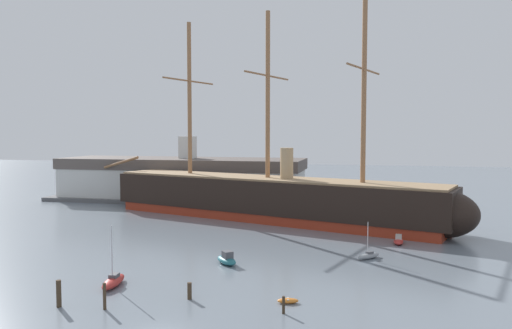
{
  "coord_description": "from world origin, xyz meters",
  "views": [
    {
      "loc": [
        15.09,
        -33.36,
        15.16
      ],
      "look_at": [
        -1.03,
        36.35,
        10.47
      ],
      "focal_mm": 34.66,
      "sensor_mm": 36.0,
      "label": 1
    }
  ],
  "objects_px": {
    "mooring_piling_right_pair": "(190,291)",
    "motorboat_alongside_stern": "(399,241)",
    "mooring_piling_nearest": "(59,294)",
    "mooring_piling_midwater": "(284,305)",
    "sailboat_foreground_left": "(113,281)",
    "motorboat_near_centre": "(227,259)",
    "dinghy_distant_centre": "(296,208)",
    "sailboat_far_right": "(451,221)",
    "dockside_warehouse_left": "(182,179)",
    "dinghy_foreground_right": "(288,301)",
    "sailboat_mid_right": "(369,256)",
    "mooring_piling_left_pair": "(105,296)",
    "tall_ship": "(268,197)"
  },
  "relations": [
    {
      "from": "tall_ship",
      "to": "dinghy_distant_centre",
      "type": "relative_size",
      "value": 26.2
    },
    {
      "from": "motorboat_alongside_stern",
      "to": "sailboat_foreground_left",
      "type": "bearing_deg",
      "value": -138.25
    },
    {
      "from": "sailboat_far_right",
      "to": "mooring_piling_nearest",
      "type": "distance_m",
      "value": 63.33
    },
    {
      "from": "dinghy_distant_centre",
      "to": "dockside_warehouse_left",
      "type": "bearing_deg",
      "value": 163.57
    },
    {
      "from": "mooring_piling_nearest",
      "to": "dinghy_distant_centre",
      "type": "bearing_deg",
      "value": 78.13
    },
    {
      "from": "mooring_piling_nearest",
      "to": "sailboat_far_right",
      "type": "bearing_deg",
      "value": 51.44
    },
    {
      "from": "sailboat_far_right",
      "to": "mooring_piling_nearest",
      "type": "relative_size",
      "value": 2.03
    },
    {
      "from": "sailboat_far_right",
      "to": "tall_ship",
      "type": "bearing_deg",
      "value": -173.7
    },
    {
      "from": "motorboat_near_centre",
      "to": "sailboat_far_right",
      "type": "xyz_separation_m",
      "value": [
        29.24,
        32.81,
        -0.14
      ]
    },
    {
      "from": "mooring_piling_right_pair",
      "to": "dockside_warehouse_left",
      "type": "height_order",
      "value": "dockside_warehouse_left"
    },
    {
      "from": "mooring_piling_nearest",
      "to": "mooring_piling_left_pair",
      "type": "distance_m",
      "value": 4.2
    },
    {
      "from": "dinghy_foreground_right",
      "to": "mooring_piling_left_pair",
      "type": "bearing_deg",
      "value": -161.36
    },
    {
      "from": "motorboat_alongside_stern",
      "to": "mooring_piling_left_pair",
      "type": "relative_size",
      "value": 1.35
    },
    {
      "from": "mooring_piling_right_pair",
      "to": "dinghy_foreground_right",
      "type": "bearing_deg",
      "value": 6.24
    },
    {
      "from": "tall_ship",
      "to": "sailboat_foreground_left",
      "type": "relative_size",
      "value": 11.8
    },
    {
      "from": "mooring_piling_right_pair",
      "to": "mooring_piling_nearest",
      "type": "bearing_deg",
      "value": -156.73
    },
    {
      "from": "tall_ship",
      "to": "mooring_piling_nearest",
      "type": "relative_size",
      "value": 30.37
    },
    {
      "from": "motorboat_alongside_stern",
      "to": "mooring_piling_midwater",
      "type": "height_order",
      "value": "mooring_piling_midwater"
    },
    {
      "from": "tall_ship",
      "to": "motorboat_near_centre",
      "type": "distance_m",
      "value": 29.66
    },
    {
      "from": "motorboat_alongside_stern",
      "to": "dockside_warehouse_left",
      "type": "xyz_separation_m",
      "value": [
        -44.86,
        34.48,
        4.2
      ]
    },
    {
      "from": "motorboat_near_centre",
      "to": "dockside_warehouse_left",
      "type": "height_order",
      "value": "dockside_warehouse_left"
    },
    {
      "from": "dinghy_foreground_right",
      "to": "mooring_piling_right_pair",
      "type": "bearing_deg",
      "value": -173.76
    },
    {
      "from": "mooring_piling_right_pair",
      "to": "dockside_warehouse_left",
      "type": "distance_m",
      "value": 66.8
    },
    {
      "from": "dinghy_distant_centre",
      "to": "motorboat_near_centre",
      "type": "bearing_deg",
      "value": -92.76
    },
    {
      "from": "motorboat_alongside_stern",
      "to": "sailboat_far_right",
      "type": "relative_size",
      "value": 0.65
    },
    {
      "from": "sailboat_mid_right",
      "to": "mooring_piling_left_pair",
      "type": "xyz_separation_m",
      "value": [
        -21.96,
        -22.5,
        0.78
      ]
    },
    {
      "from": "dinghy_distant_centre",
      "to": "sailboat_foreground_left",
      "type": "bearing_deg",
      "value": -101.54
    },
    {
      "from": "sailboat_foreground_left",
      "to": "mooring_piling_midwater",
      "type": "bearing_deg",
      "value": -11.39
    },
    {
      "from": "mooring_piling_right_pair",
      "to": "dockside_warehouse_left",
      "type": "bearing_deg",
      "value": 112.12
    },
    {
      "from": "mooring_piling_midwater",
      "to": "mooring_piling_nearest",
      "type": "bearing_deg",
      "value": -171.69
    },
    {
      "from": "dinghy_distant_centre",
      "to": "mooring_piling_midwater",
      "type": "xyz_separation_m",
      "value": [
        7.04,
        -55.44,
        0.43
      ]
    },
    {
      "from": "mooring_piling_right_pair",
      "to": "motorboat_alongside_stern",
      "type": "bearing_deg",
      "value": 54.12
    },
    {
      "from": "dinghy_foreground_right",
      "to": "dinghy_distant_centre",
      "type": "height_order",
      "value": "dinghy_distant_centre"
    },
    {
      "from": "motorboat_alongside_stern",
      "to": "mooring_piling_right_pair",
      "type": "relative_size",
      "value": 2.04
    },
    {
      "from": "mooring_piling_nearest",
      "to": "dockside_warehouse_left",
      "type": "distance_m",
      "value": 67.94
    },
    {
      "from": "dinghy_foreground_right",
      "to": "motorboat_alongside_stern",
      "type": "relative_size",
      "value": 0.65
    },
    {
      "from": "sailboat_mid_right",
      "to": "dinghy_distant_centre",
      "type": "distance_m",
      "value": 38.04
    },
    {
      "from": "tall_ship",
      "to": "dinghy_distant_centre",
      "type": "distance_m",
      "value": 13.04
    },
    {
      "from": "tall_ship",
      "to": "mooring_piling_midwater",
      "type": "distance_m",
      "value": 44.65
    },
    {
      "from": "mooring_piling_midwater",
      "to": "mooring_piling_left_pair",
      "type": "bearing_deg",
      "value": -170.71
    },
    {
      "from": "sailboat_far_right",
      "to": "motorboat_alongside_stern",
      "type": "bearing_deg",
      "value": -117.85
    },
    {
      "from": "motorboat_alongside_stern",
      "to": "dinghy_distant_centre",
      "type": "xyz_separation_m",
      "value": [
        -17.84,
        26.51,
        -0.13
      ]
    },
    {
      "from": "dinghy_foreground_right",
      "to": "motorboat_alongside_stern",
      "type": "height_order",
      "value": "motorboat_alongside_stern"
    },
    {
      "from": "dinghy_foreground_right",
      "to": "mooring_piling_nearest",
      "type": "xyz_separation_m",
      "value": [
        -19.22,
        -5.42,
        0.96
      ]
    },
    {
      "from": "mooring_piling_left_pair",
      "to": "mooring_piling_right_pair",
      "type": "distance_m",
      "value": 7.4
    },
    {
      "from": "mooring_piling_left_pair",
      "to": "mooring_piling_right_pair",
      "type": "bearing_deg",
      "value": 33.69
    },
    {
      "from": "mooring_piling_nearest",
      "to": "mooring_piling_midwater",
      "type": "height_order",
      "value": "mooring_piling_nearest"
    },
    {
      "from": "sailboat_mid_right",
      "to": "mooring_piling_nearest",
      "type": "height_order",
      "value": "sailboat_mid_right"
    },
    {
      "from": "motorboat_near_centre",
      "to": "mooring_piling_nearest",
      "type": "bearing_deg",
      "value": -121.51
    },
    {
      "from": "motorboat_near_centre",
      "to": "motorboat_alongside_stern",
      "type": "bearing_deg",
      "value": 37.15
    }
  ]
}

